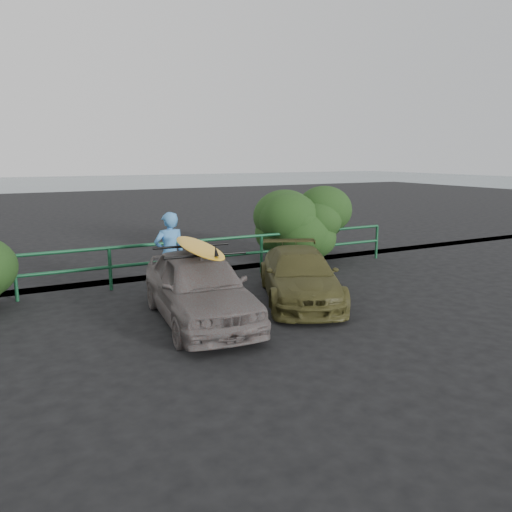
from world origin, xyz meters
The scene contains 9 objects.
ground centered at (0.00, 0.00, 0.00)m, with size 80.00×80.00×0.00m, color black.
ocean centered at (0.00, 60.00, 0.00)m, with size 200.00×200.00×0.00m, color slate.
guardrail centered at (0.00, 5.00, 0.52)m, with size 14.00×0.08×1.04m, color #134428, non-canonical shape.
shrub_right centered at (5.00, 5.50, 1.00)m, with size 3.20×2.40×2.00m, color #1E3C16, non-canonical shape.
sedan centered at (0.04, 1.97, 0.67)m, with size 1.58×3.93×1.34m, color #5E5654.
olive_vehicle centered at (2.48, 2.27, 0.55)m, with size 1.53×3.76×1.09m, color #44421E.
man centered at (0.07, 3.81, 0.95)m, with size 0.69×0.46×1.90m, color #3F7FBF.
roof_rack centered at (0.04, 1.97, 1.36)m, with size 1.50×1.05×0.05m, color black, non-canonical shape.
surfboard centered at (0.04, 1.97, 1.43)m, with size 0.56×2.69×0.08m, color yellow.
Camera 1 is at (-3.22, -6.61, 3.10)m, focal length 35.00 mm.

